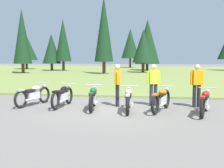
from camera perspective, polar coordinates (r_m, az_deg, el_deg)
ground_plane at (r=10.38m, az=-0.53°, el=-5.26°), size 140.00×140.00×0.00m
grass_moorland at (r=35.22m, az=6.40°, el=2.39°), size 80.00×44.00×0.10m
forest_treeline at (r=39.53m, az=3.04°, el=8.51°), size 38.30×22.44×8.76m
motorcycle_silver at (r=11.65m, az=-15.86°, el=-2.12°), size 0.79×2.05×0.88m
motorcycle_black at (r=11.07m, az=-10.09°, el=-2.38°), size 0.62×2.10×0.88m
motorcycle_british_green at (r=10.42m, az=-3.91°, el=-2.80°), size 0.64×2.09×0.88m
motorcycle_cream at (r=9.99m, az=3.42°, el=-3.15°), size 0.62×2.10×0.88m
motorcycle_orange at (r=10.15m, az=10.11°, el=-3.09°), size 0.84×2.03×0.88m
motorcycle_red at (r=9.92m, az=18.56°, el=-3.49°), size 0.79×2.05×0.88m
rider_with_back_turned at (r=11.20m, az=8.53°, el=0.36°), size 0.53×0.32×1.67m
rider_in_hivis_vest at (r=10.96m, az=1.12°, el=0.31°), size 0.28×0.54×1.67m
rider_checking_bike at (r=11.23m, az=17.05°, el=0.20°), size 0.53×0.32×1.67m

